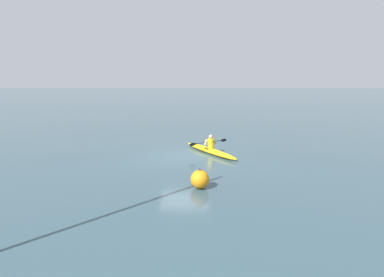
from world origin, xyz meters
name	(u,v)px	position (x,y,z in m)	size (l,w,h in m)	color
ground_plane	(184,155)	(0.00, 0.00, 0.00)	(160.00, 160.00, 0.00)	#334C56
kayak	(210,150)	(-1.35, -0.51, 0.14)	(2.87, 4.00, 0.28)	#EAB214
kayaker	(211,143)	(-1.38, -0.48, 0.58)	(2.07, 1.36, 0.73)	yellow
mooring_buoy_orange_mid	(200,179)	(-0.74, 4.93, 0.35)	(0.70, 0.70, 0.74)	orange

